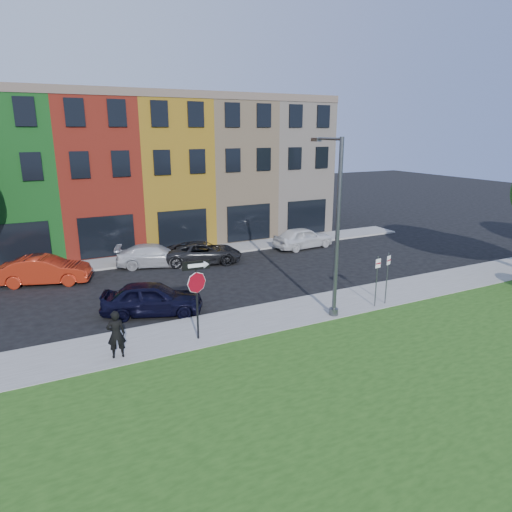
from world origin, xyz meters
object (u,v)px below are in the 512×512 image
sedan_near (152,298)px  street_lamp (335,229)px  stop_sign (197,284)px  man (116,334)px

sedan_near → street_lamp: bearing=-97.2°
stop_sign → street_lamp: 6.37m
stop_sign → man: bearing=-171.5°
street_lamp → stop_sign: bearing=-176.9°
man → stop_sign: bearing=-170.2°
man → street_lamp: (9.26, -0.09, 2.96)m
stop_sign → sedan_near: size_ratio=0.66×
stop_sign → man: 3.39m
stop_sign → street_lamp: size_ratio=0.41×
stop_sign → man: stop_sign is taller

